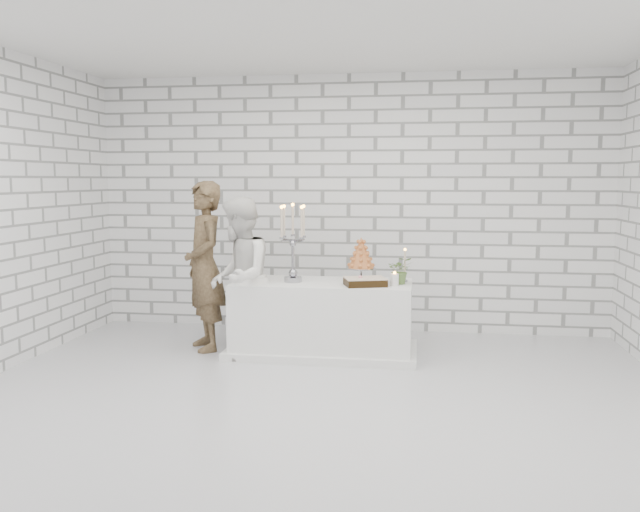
# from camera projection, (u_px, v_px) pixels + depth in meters

# --- Properties ---
(ground) EXTENTS (6.00, 5.00, 0.01)m
(ground) POSITION_uv_depth(u_px,v_px,m) (316.00, 395.00, 5.51)
(ground) COLOR silver
(ground) RESTS_ON ground
(ceiling) EXTENTS (6.00, 5.00, 0.01)m
(ceiling) POSITION_uv_depth(u_px,v_px,m) (316.00, 23.00, 5.17)
(ceiling) COLOR white
(ceiling) RESTS_ON ground
(wall_back) EXTENTS (6.00, 0.01, 3.00)m
(wall_back) POSITION_uv_depth(u_px,v_px,m) (349.00, 204.00, 7.80)
(wall_back) COLOR white
(wall_back) RESTS_ON ground
(wall_front) EXTENTS (6.00, 0.01, 3.00)m
(wall_front) POSITION_uv_depth(u_px,v_px,m) (227.00, 246.00, 2.88)
(wall_front) COLOR white
(wall_front) RESTS_ON ground
(cake_table) EXTENTS (1.80, 0.80, 0.75)m
(cake_table) POSITION_uv_depth(u_px,v_px,m) (322.00, 318.00, 6.78)
(cake_table) COLOR white
(cake_table) RESTS_ON ground
(groom) EXTENTS (0.71, 0.77, 1.77)m
(groom) POSITION_uv_depth(u_px,v_px,m) (205.00, 266.00, 6.92)
(groom) COLOR #3A2B1B
(groom) RESTS_ON ground
(bride) EXTENTS (0.73, 0.87, 1.62)m
(bride) POSITION_uv_depth(u_px,v_px,m) (239.00, 278.00, 6.61)
(bride) COLOR white
(bride) RESTS_ON ground
(candelabra) EXTENTS (0.35, 0.35, 0.80)m
(candelabra) POSITION_uv_depth(u_px,v_px,m) (293.00, 243.00, 6.69)
(candelabra) COLOR #95959E
(candelabra) RESTS_ON cake_table
(croquembouche) EXTENTS (0.30, 0.30, 0.46)m
(croquembouche) POSITION_uv_depth(u_px,v_px,m) (361.00, 259.00, 6.72)
(croquembouche) COLOR #A7501E
(croquembouche) RESTS_ON cake_table
(chocolate_cake) EXTENTS (0.45, 0.38, 0.08)m
(chocolate_cake) POSITION_uv_depth(u_px,v_px,m) (365.00, 282.00, 6.48)
(chocolate_cake) COLOR black
(chocolate_cake) RESTS_ON cake_table
(pillar_candle) EXTENTS (0.08, 0.08, 0.12)m
(pillar_candle) POSITION_uv_depth(u_px,v_px,m) (395.00, 280.00, 6.48)
(pillar_candle) COLOR white
(pillar_candle) RESTS_ON cake_table
(extra_taper) EXTENTS (0.08, 0.08, 0.32)m
(extra_taper) POSITION_uv_depth(u_px,v_px,m) (405.00, 266.00, 6.73)
(extra_taper) COLOR beige
(extra_taper) RESTS_ON cake_table
(flowers) EXTENTS (0.27, 0.24, 0.27)m
(flowers) POSITION_uv_depth(u_px,v_px,m) (400.00, 270.00, 6.59)
(flowers) COLOR #495F31
(flowers) RESTS_ON cake_table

